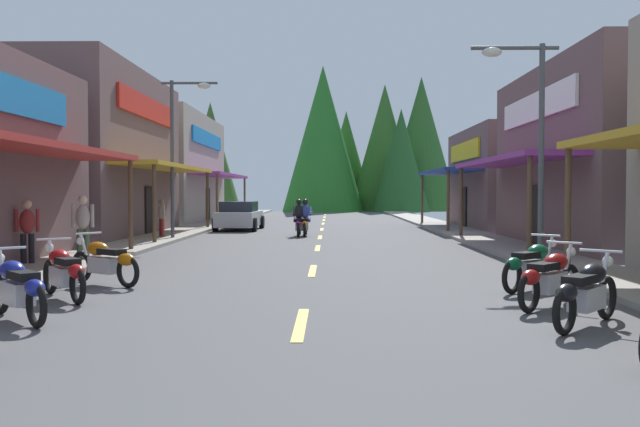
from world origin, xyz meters
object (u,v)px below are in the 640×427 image
(rider_cruising_lead, at_px, (299,221))
(parked_car_curbside, at_px, (239,216))
(motorcycle_parked_left_4, at_px, (105,261))
(pedestrian_browsing, at_px, (27,228))
(streetlamp_left, at_px, (181,136))
(motorcycle_parked_right_2, at_px, (550,277))
(pedestrian_by_shop, at_px, (162,216))
(streetlamp_right, at_px, (527,119))
(motorcycle_parked_left_2, at_px, (18,287))
(motorcycle_parked_right_3, at_px, (532,265))
(motorcycle_parked_right_1, at_px, (586,292))
(motorcycle_parked_left_3, at_px, (64,271))
(pedestrian_waiting, at_px, (83,224))
(rider_cruising_trailing, at_px, (305,221))

(rider_cruising_lead, distance_m, parked_car_curbside, 5.63)
(motorcycle_parked_left_4, xyz_separation_m, pedestrian_browsing, (-2.90, 3.00, 0.48))
(streetlamp_left, height_order, motorcycle_parked_right_2, streetlamp_left)
(motorcycle_parked_right_2, distance_m, rider_cruising_lead, 18.35)
(pedestrian_by_shop, height_order, pedestrian_browsing, pedestrian_browsing)
(streetlamp_right, relative_size, motorcycle_parked_left_2, 3.38)
(motorcycle_parked_left_4, bearing_deg, parked_car_curbside, -54.67)
(motorcycle_parked_right_3, relative_size, motorcycle_parked_left_4, 0.89)
(streetlamp_left, distance_m, pedestrian_browsing, 10.17)
(streetlamp_left, distance_m, rider_cruising_lead, 6.11)
(motorcycle_parked_right_1, relative_size, motorcycle_parked_right_3, 1.05)
(pedestrian_by_shop, relative_size, parked_car_curbside, 0.36)
(motorcycle_parked_left_4, bearing_deg, pedestrian_browsing, -10.57)
(motorcycle_parked_left_3, relative_size, pedestrian_waiting, 0.97)
(motorcycle_parked_right_1, xyz_separation_m, motorcycle_parked_left_4, (-8.02, 4.13, 0.00))
(pedestrian_waiting, xyz_separation_m, parked_car_curbside, (1.98, 15.72, -0.35))
(motorcycle_parked_right_1, xyz_separation_m, motorcycle_parked_left_3, (-8.13, 2.31, 0.00))
(motorcycle_parked_left_2, bearing_deg, motorcycle_parked_left_3, -39.91)
(streetlamp_left, relative_size, streetlamp_right, 1.11)
(streetlamp_right, xyz_separation_m, motorcycle_parked_left_3, (-9.48, -5.30, -3.17))
(motorcycle_parked_right_3, distance_m, parked_car_curbside, 22.04)
(streetlamp_left, distance_m, motorcycle_parked_right_2, 18.05)
(motorcycle_parked_right_2, height_order, motorcycle_parked_left_2, same)
(rider_cruising_lead, xyz_separation_m, rider_cruising_trailing, (0.26, 0.09, 0.00))
(motorcycle_parked_left_2, distance_m, pedestrian_waiting, 8.17)
(streetlamp_left, distance_m, rider_cruising_trailing, 6.34)
(pedestrian_waiting, bearing_deg, parked_car_curbside, 164.39)
(motorcycle_parked_left_4, bearing_deg, streetlamp_right, -124.16)
(pedestrian_by_shop, xyz_separation_m, pedestrian_browsing, (-0.78, -10.13, 0.07))
(motorcycle_parked_left_4, relative_size, parked_car_curbside, 0.42)
(motorcycle_parked_right_3, relative_size, pedestrian_by_shop, 1.01)
(motorcycle_parked_right_1, height_order, motorcycle_parked_left_2, same)
(streetlamp_left, xyz_separation_m, rider_cruising_lead, (4.40, 2.61, -3.34))
(streetlamp_left, relative_size, motorcycle_parked_right_1, 3.66)
(motorcycle_parked_left_4, distance_m, rider_cruising_trailing, 15.65)
(motorcycle_parked_right_1, distance_m, pedestrian_browsing, 13.05)
(motorcycle_parked_left_4, xyz_separation_m, pedestrian_by_shop, (-2.11, 13.13, 0.42))
(motorcycle_parked_right_1, bearing_deg, rider_cruising_trailing, 54.71)
(streetlamp_right, relative_size, rider_cruising_trailing, 2.58)
(rider_cruising_trailing, distance_m, parked_car_curbside, 5.71)
(streetlamp_right, distance_m, parked_car_curbside, 19.07)
(motorcycle_parked_right_2, distance_m, pedestrian_by_shop, 18.66)
(motorcycle_parked_left_4, distance_m, rider_cruising_lead, 15.51)
(pedestrian_waiting, distance_m, parked_car_curbside, 15.85)
(motorcycle_parked_left_4, bearing_deg, rider_cruising_trailing, -67.27)
(motorcycle_parked_left_2, bearing_deg, pedestrian_by_shop, -36.06)
(motorcycle_parked_right_1, bearing_deg, parked_car_curbside, 59.84)
(motorcycle_parked_right_3, bearing_deg, rider_cruising_lead, 62.64)
(motorcycle_parked_right_1, xyz_separation_m, pedestrian_waiting, (-9.96, 8.26, 0.55))
(pedestrian_by_shop, distance_m, pedestrian_browsing, 10.16)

